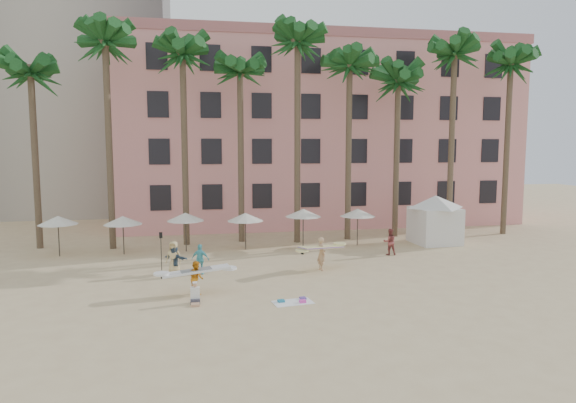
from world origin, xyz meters
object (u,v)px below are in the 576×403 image
(carrier_white, at_px, (196,276))
(carrier_yellow, at_px, (321,252))
(cabana, at_px, (435,215))
(pink_hotel, at_px, (315,135))

(carrier_white, bearing_deg, carrier_yellow, 26.13)
(cabana, relative_size, carrier_white, 1.43)
(pink_hotel, relative_size, carrier_white, 10.51)
(pink_hotel, xyz_separation_m, cabana, (5.73, -13.75, -5.93))
(cabana, bearing_deg, pink_hotel, 112.62)
(pink_hotel, distance_m, carrier_yellow, 21.61)
(pink_hotel, bearing_deg, carrier_white, -115.80)
(pink_hotel, bearing_deg, cabana, -67.38)
(carrier_yellow, relative_size, carrier_white, 0.88)
(carrier_yellow, distance_m, carrier_white, 7.88)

